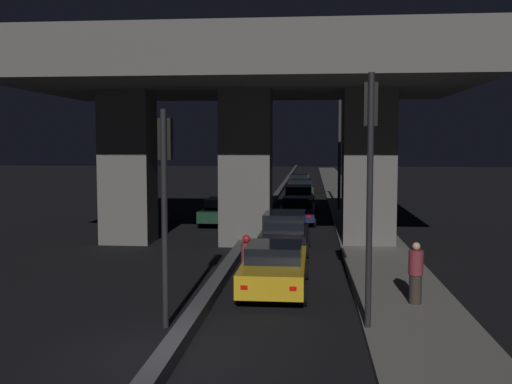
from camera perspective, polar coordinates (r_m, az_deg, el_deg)
ground_plane at (r=12.34m, az=-8.12°, el=-15.49°), size 200.00×200.00×0.00m
median_divider at (r=46.52m, az=1.93°, el=-0.38°), size 0.39×126.00×0.34m
sidewalk_right at (r=39.56m, az=8.93°, el=-1.46°), size 2.66×126.00×0.14m
elevated_overpass at (r=25.13m, az=-0.97°, el=10.18°), size 17.99×11.43×9.10m
traffic_light_left_of_median at (r=13.80m, az=-8.65°, el=1.19°), size 0.30×0.49×5.01m
traffic_light_right_of_median at (r=13.43m, az=10.79°, el=3.16°), size 0.30×0.49×5.77m
street_lamp at (r=37.67m, az=7.45°, el=5.25°), size 2.43×0.32×7.85m
car_taxi_yellow_lead at (r=17.30m, az=1.78°, el=-7.12°), size 1.93×4.66×1.39m
car_black_second at (r=23.49m, az=2.77°, el=-3.75°), size 1.98×3.97×1.56m
car_dark_blue_third at (r=31.81m, az=4.01°, el=-1.72°), size 1.98×4.23×1.42m
car_white_fourth at (r=38.64m, az=4.09°, el=-0.47°), size 2.01×4.56×1.53m
car_dark_green_fifth at (r=47.40m, az=4.36°, el=0.40°), size 2.07×4.19×1.41m
car_black_sixth at (r=54.69m, az=4.18°, el=0.97°), size 2.15×4.74×1.45m
car_dark_green_lead_oncoming at (r=31.39m, az=-3.26°, el=-1.79°), size 2.00×4.42×1.36m
car_dark_red_second_oncoming at (r=40.08m, az=-1.03°, el=-0.42°), size 2.03×4.17×1.36m
motorcycle_blue_filtering_near at (r=18.08m, az=-0.93°, el=-6.83°), size 0.33×1.78×1.51m
pedestrian_on_sidewalk at (r=15.95m, az=14.97°, el=-7.50°), size 0.37×0.37×1.59m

